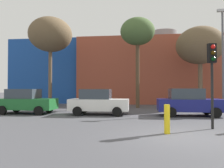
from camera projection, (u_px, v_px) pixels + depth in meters
name	position (u px, v px, depth m)	size (l,w,h in m)	color
ground_plane	(180.00, 136.00, 8.57)	(200.00, 200.00, 0.00)	#47474C
building_backdrop	(163.00, 73.00, 32.32)	(41.51, 13.74, 10.32)	#9E4733
parked_car_0	(26.00, 101.00, 16.36)	(4.26, 2.09, 1.84)	#1E662D
parked_car_1	(98.00, 102.00, 15.72)	(4.23, 2.08, 1.84)	white
parked_car_2	(189.00, 102.00, 14.99)	(4.33, 2.12, 1.88)	navy
traffic_light_island	(212.00, 66.00, 10.10)	(0.38, 0.38, 3.96)	black
bare_tree_0	(50.00, 35.00, 22.79)	(4.49, 4.49, 9.35)	brown
bare_tree_1	(200.00, 46.00, 21.76)	(4.68, 4.68, 8.08)	brown
bare_tree_2	(137.00, 33.00, 21.69)	(3.41, 3.41, 8.95)	brown
bollard_yellow_1	(167.00, 119.00, 9.00)	(0.24, 0.24, 1.20)	yellow
street_lamp	(223.00, 54.00, 17.43)	(0.80, 0.24, 8.27)	#59595E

